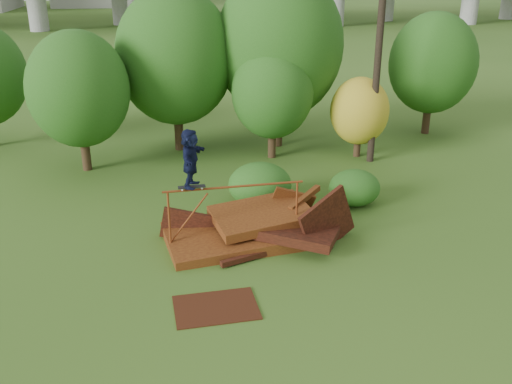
{
  "coord_description": "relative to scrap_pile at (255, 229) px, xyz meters",
  "views": [
    {
      "loc": [
        -3.0,
        -12.72,
        7.63
      ],
      "look_at": [
        -0.8,
        2.0,
        1.6
      ],
      "focal_mm": 40.0,
      "sensor_mm": 36.0,
      "label": 1
    }
  ],
  "objects": [
    {
      "name": "flat_plate",
      "position": [
        -1.43,
        -3.37,
        -0.35
      ],
      "size": [
        2.06,
        1.53,
        0.03
      ],
      "primitive_type": "cube",
      "rotation": [
        0.0,
        0.0,
        0.07
      ],
      "color": "#39190C",
      "rests_on": "ground"
    },
    {
      "name": "tree_1",
      "position": [
        -1.97,
        9.2,
        3.62
      ],
      "size": [
        4.89,
        4.89,
        6.81
      ],
      "color": "black",
      "rests_on": "ground"
    },
    {
      "name": "tree_3",
      "position": [
        2.37,
        9.12,
        4.01
      ],
      "size": [
        5.39,
        5.39,
        7.48
      ],
      "color": "black",
      "rests_on": "ground"
    },
    {
      "name": "tree_4",
      "position": [
        5.4,
        7.13,
        1.58
      ],
      "size": [
        2.42,
        2.42,
        3.34
      ],
      "color": "black",
      "rests_on": "ground"
    },
    {
      "name": "tree_5",
      "position": [
        9.72,
        10.01,
        2.95
      ],
      "size": [
        4.0,
        4.0,
        5.62
      ],
      "color": "black",
      "rests_on": "ground"
    },
    {
      "name": "skateboard",
      "position": [
        -1.79,
        -0.36,
        1.57
      ],
      "size": [
        0.76,
        0.25,
        0.08
      ],
      "rotation": [
        0.0,
        0.0,
        0.06
      ],
      "color": "black",
      "rests_on": "grind_rail"
    },
    {
      "name": "grind_rail",
      "position": [
        -0.63,
        -0.28,
        1.07
      ],
      "size": [
        3.95,
        0.31,
        1.88
      ],
      "color": "brown",
      "rests_on": "ground"
    },
    {
      "name": "shrub_left",
      "position": [
        0.55,
        2.58,
        0.37
      ],
      "size": [
        2.12,
        1.96,
        1.47
      ],
      "primitive_type": "ellipsoid",
      "color": "#1D4D14",
      "rests_on": "ground"
    },
    {
      "name": "skater",
      "position": [
        -1.79,
        -0.36,
        2.4
      ],
      "size": [
        0.89,
        1.57,
        1.61
      ],
      "primitive_type": "imported",
      "rotation": [
        0.0,
        0.0,
        1.28
      ],
      "color": "black",
      "rests_on": "skateboard"
    },
    {
      "name": "ground",
      "position": [
        0.81,
        -2.16,
        -0.36
      ],
      "size": [
        240.0,
        240.0,
        0.0
      ],
      "primitive_type": "plane",
      "color": "#2D5116",
      "rests_on": "ground"
    },
    {
      "name": "tree_2",
      "position": [
        1.83,
        7.53,
        2.4
      ],
      "size": [
        3.32,
        3.32,
        4.68
      ],
      "color": "black",
      "rests_on": "ground"
    },
    {
      "name": "shrub_right",
      "position": [
        3.69,
        2.15,
        0.25
      ],
      "size": [
        1.72,
        1.58,
        1.22
      ],
      "primitive_type": "ellipsoid",
      "color": "#1D4D14",
      "rests_on": "ground"
    },
    {
      "name": "scrap_pile",
      "position": [
        0.0,
        0.0,
        0.0
      ],
      "size": [
        5.82,
        3.27,
        2.13
      ],
      "color": "#421B0B",
      "rests_on": "ground"
    },
    {
      "name": "tree_0",
      "position": [
        -5.64,
        7.08,
        2.82
      ],
      "size": [
        3.82,
        3.82,
        5.39
      ],
      "color": "black",
      "rests_on": "ground"
    },
    {
      "name": "utility_pole",
      "position": [
        5.75,
        6.44,
        4.27
      ],
      "size": [
        1.4,
        0.28,
        9.11
      ],
      "color": "black",
      "rests_on": "ground"
    }
  ]
}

